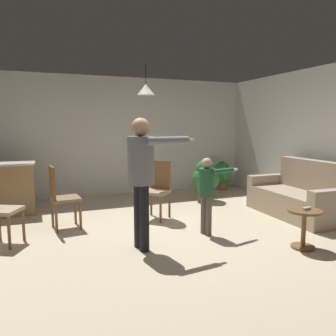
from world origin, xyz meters
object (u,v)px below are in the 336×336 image
at_px(couch_floral, 298,197).
at_px(dining_chair_near_wall, 61,195).
at_px(potted_plant_by_wall, 205,178).
at_px(potted_plant_corner, 222,174).
at_px(person_child, 207,187).
at_px(spare_remote_on_table, 307,209).
at_px(side_table_by_couch, 304,224).
at_px(dining_chair_centre_back, 158,187).
at_px(person_adult, 142,169).

relative_size(couch_floral, dining_chair_near_wall, 1.82).
bearing_deg(potted_plant_by_wall, potted_plant_corner, 44.13).
relative_size(person_child, spare_remote_on_table, 8.83).
relative_size(dining_chair_near_wall, potted_plant_corner, 1.41).
relative_size(side_table_by_couch, dining_chair_centre_back, 0.52).
xyz_separation_m(couch_floral, person_child, (-2.01, -0.31, 0.38)).
bearing_deg(dining_chair_near_wall, person_adult, 30.45).
bearing_deg(dining_chair_centre_back, spare_remote_on_table, 168.46).
distance_m(dining_chair_centre_back, spare_remote_on_table, 2.47).
relative_size(potted_plant_by_wall, spare_remote_on_table, 6.86).
xyz_separation_m(person_child, dining_chair_near_wall, (-2.00, 1.05, -0.17)).
relative_size(person_adult, dining_chair_centre_back, 1.71).
bearing_deg(potted_plant_corner, person_child, -124.20).
distance_m(person_adult, potted_plant_corner, 4.40).
height_order(side_table_by_couch, person_adult, person_adult).
distance_m(dining_chair_near_wall, spare_remote_on_table, 3.57).
height_order(dining_chair_centre_back, potted_plant_by_wall, dining_chair_centre_back).
xyz_separation_m(person_adult, potted_plant_corner, (3.03, 3.11, -0.67)).
height_order(person_adult, potted_plant_by_wall, person_adult).
relative_size(potted_plant_corner, spare_remote_on_table, 5.46).
bearing_deg(dining_chair_centre_back, person_child, 155.23).
xyz_separation_m(dining_chair_near_wall, spare_remote_on_table, (2.94, -2.03, -0.01)).
bearing_deg(dining_chair_centre_back, person_adult, 108.52).
height_order(potted_plant_by_wall, spare_remote_on_table, potted_plant_by_wall).
distance_m(couch_floral, potted_plant_by_wall, 1.94).
bearing_deg(person_adult, potted_plant_by_wall, 129.31).
bearing_deg(dining_chair_centre_back, potted_plant_by_wall, -101.95).
bearing_deg(spare_remote_on_table, potted_plant_corner, 75.15).
bearing_deg(dining_chair_near_wall, spare_remote_on_table, 49.15).
bearing_deg(person_child, dining_chair_near_wall, -130.35).
bearing_deg(dining_chair_centre_back, side_table_by_couch, 168.29).
bearing_deg(person_child, person_adult, -91.43).
bearing_deg(potted_plant_corner, potted_plant_by_wall, -135.87).
bearing_deg(person_child, side_table_by_couch, 31.05).
relative_size(couch_floral, spare_remote_on_table, 14.01).
bearing_deg(side_table_by_couch, potted_plant_by_wall, 88.20).
relative_size(side_table_by_couch, person_adult, 0.30).
relative_size(dining_chair_near_wall, spare_remote_on_table, 7.69).
height_order(person_adult, potted_plant_corner, person_adult).
relative_size(person_child, potted_plant_corner, 1.62).
bearing_deg(person_adult, dining_chair_centre_back, 145.47).
bearing_deg(dining_chair_near_wall, side_table_by_couch, 49.19).
relative_size(person_child, dining_chair_centre_back, 1.15).
xyz_separation_m(person_adult, dining_chair_centre_back, (0.68, 1.30, -0.52)).
bearing_deg(spare_remote_on_table, dining_chair_centre_back, 122.56).
xyz_separation_m(dining_chair_near_wall, potted_plant_corner, (3.97, 1.85, -0.15)).
height_order(person_adult, dining_chair_near_wall, person_adult).
distance_m(side_table_by_couch, potted_plant_corner, 4.01).
distance_m(couch_floral, dining_chair_centre_back, 2.52).
distance_m(dining_chair_centre_back, potted_plant_corner, 2.97).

